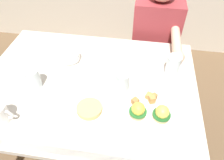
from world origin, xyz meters
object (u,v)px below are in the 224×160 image
(side_plate, at_px, (90,110))
(water_glass_near, at_px, (34,80))
(water_glass_far, at_px, (173,66))
(dining_table, at_px, (89,95))
(eggs_benedict_plate, at_px, (149,112))
(water_glass_extra, at_px, (122,83))
(coffee_mug, at_px, (0,113))
(fork, at_px, (102,51))
(diner_person, at_px, (155,41))
(fruit_bowl, at_px, (70,56))

(side_plate, bearing_deg, water_glass_near, 159.72)
(water_glass_far, bearing_deg, side_plate, -139.38)
(water_glass_far, xyz_separation_m, side_plate, (-0.40, -0.35, -0.04))
(dining_table, bearing_deg, eggs_benedict_plate, -26.53)
(side_plate, bearing_deg, water_glass_extra, 51.14)
(coffee_mug, distance_m, side_plate, 0.41)
(coffee_mug, distance_m, fork, 0.70)
(coffee_mug, relative_size, fork, 0.71)
(water_glass_far, bearing_deg, water_glass_near, -162.97)
(water_glass_near, bearing_deg, fork, 50.89)
(coffee_mug, bearing_deg, water_glass_near, 74.60)
(water_glass_far, bearing_deg, water_glass_extra, -146.64)
(eggs_benedict_plate, distance_m, fork, 0.56)
(side_plate, height_order, diner_person, diner_person)
(fork, relative_size, water_glass_far, 1.31)
(eggs_benedict_plate, height_order, fruit_bowl, eggs_benedict_plate)
(water_glass_extra, bearing_deg, diner_person, 73.91)
(water_glass_near, bearing_deg, eggs_benedict_plate, -9.16)
(fruit_bowl, distance_m, water_glass_far, 0.61)
(eggs_benedict_plate, relative_size, fork, 1.73)
(dining_table, xyz_separation_m, side_plate, (0.06, -0.19, 0.12))
(water_glass_near, bearing_deg, coffee_mug, -105.40)
(water_glass_far, distance_m, diner_person, 0.48)
(eggs_benedict_plate, xyz_separation_m, fork, (-0.32, 0.47, -0.02))
(water_glass_near, bearing_deg, water_glass_extra, 6.06)
(coffee_mug, distance_m, diner_person, 1.16)
(water_glass_extra, relative_size, side_plate, 0.56)
(water_glass_near, distance_m, water_glass_extra, 0.47)
(dining_table, xyz_separation_m, water_glass_extra, (0.20, -0.02, 0.16))
(fruit_bowl, bearing_deg, fork, 34.14)
(eggs_benedict_plate, xyz_separation_m, water_glass_far, (0.12, 0.32, 0.03))
(fork, bearing_deg, diner_person, 41.41)
(fork, bearing_deg, side_plate, -86.36)
(coffee_mug, bearing_deg, eggs_benedict_plate, 11.03)
(fork, relative_size, side_plate, 0.78)
(coffee_mug, xyz_separation_m, water_glass_far, (0.79, 0.46, 0.00))
(fork, xyz_separation_m, water_glass_near, (-0.30, -0.37, 0.05))
(coffee_mug, height_order, side_plate, coffee_mug)
(side_plate, bearing_deg, fruit_bowl, 119.42)
(diner_person, bearing_deg, water_glass_near, -133.82)
(dining_table, relative_size, eggs_benedict_plate, 4.44)
(fruit_bowl, height_order, water_glass_extra, water_glass_extra)
(coffee_mug, xyz_separation_m, fork, (0.36, 0.60, -0.05))
(dining_table, xyz_separation_m, coffee_mug, (-0.33, -0.30, 0.16))
(water_glass_extra, bearing_deg, fork, 118.07)
(eggs_benedict_plate, bearing_deg, water_glass_near, 170.84)
(fruit_bowl, height_order, side_plate, fruit_bowl)
(eggs_benedict_plate, relative_size, fruit_bowl, 2.25)
(fruit_bowl, xyz_separation_m, water_glass_far, (0.61, -0.02, 0.02))
(side_plate, bearing_deg, water_glass_far, 40.62)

